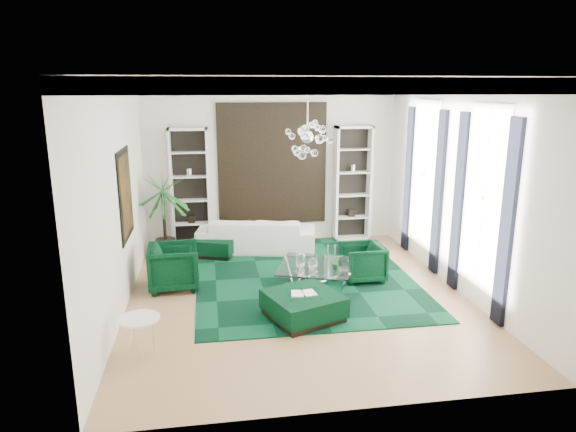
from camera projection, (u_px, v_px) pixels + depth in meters
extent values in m
cube|color=tan|center=(297.00, 295.00, 9.38)|extent=(6.00, 7.00, 0.02)
cube|color=white|center=(298.00, 79.00, 8.45)|extent=(6.00, 7.00, 0.02)
cube|color=white|center=(272.00, 164.00, 12.28)|extent=(6.00, 0.02, 3.80)
cube|color=white|center=(353.00, 257.00, 5.55)|extent=(6.00, 0.02, 3.80)
cube|color=white|center=(118.00, 199.00, 8.46)|extent=(0.02, 7.00, 3.80)
cube|color=white|center=(459.00, 188.00, 9.37)|extent=(0.02, 7.00, 3.80)
cylinder|color=white|center=(295.00, 82.00, 8.75)|extent=(0.90, 0.90, 0.05)
cube|color=black|center=(272.00, 164.00, 12.23)|extent=(2.50, 0.06, 2.80)
cube|color=black|center=(126.00, 194.00, 9.06)|extent=(0.04, 1.30, 1.60)
cube|color=white|center=(484.00, 198.00, 8.50)|extent=(0.03, 1.10, 2.90)
cube|color=black|center=(507.00, 225.00, 7.81)|extent=(0.07, 0.30, 3.25)
cube|color=black|center=(459.00, 203.00, 9.31)|extent=(0.07, 0.30, 3.25)
cube|color=white|center=(425.00, 174.00, 10.80)|extent=(0.03, 1.10, 2.90)
cube|color=black|center=(438.00, 194.00, 10.11)|extent=(0.07, 0.30, 3.25)
cube|color=black|center=(408.00, 180.00, 11.61)|extent=(0.07, 0.30, 3.25)
cube|color=black|center=(303.00, 276.00, 10.29)|extent=(4.20, 5.00, 0.02)
imported|color=white|center=(256.00, 234.00, 11.84)|extent=(2.82, 1.52, 0.78)
imported|color=black|center=(174.00, 267.00, 9.61)|extent=(0.97, 0.94, 0.84)
imported|color=black|center=(362.00, 262.00, 10.03)|extent=(0.80, 0.78, 0.73)
cube|color=black|center=(216.00, 246.00, 11.59)|extent=(1.20, 1.20, 0.41)
cube|color=black|center=(303.00, 306.00, 8.37)|extent=(1.39, 1.39, 0.43)
cube|color=white|center=(303.00, 293.00, 8.31)|extent=(0.41, 0.27, 0.03)
cylinder|color=white|center=(141.00, 337.00, 7.22)|extent=(0.69, 0.69, 0.55)
imported|color=#1B6522|center=(336.00, 262.00, 9.35)|extent=(0.16, 0.14, 0.26)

